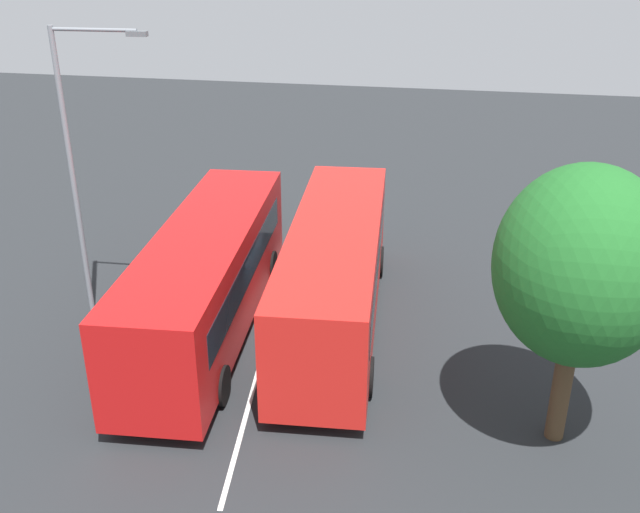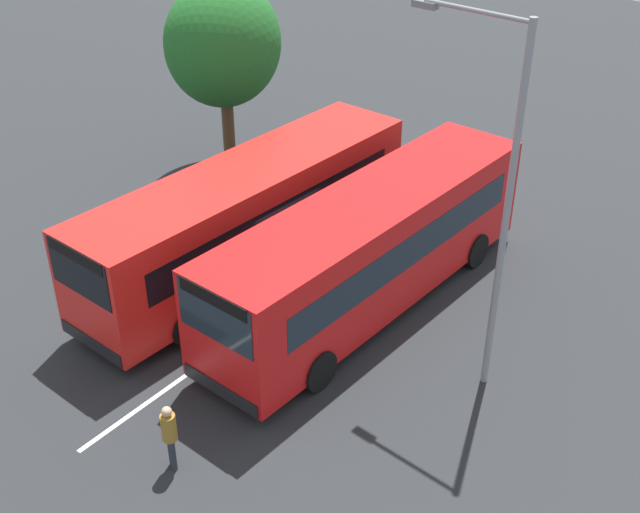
{
  "view_description": "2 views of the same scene",
  "coord_description": "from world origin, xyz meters",
  "px_view_note": "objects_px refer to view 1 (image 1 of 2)",
  "views": [
    {
      "loc": [
        -18.55,
        -5.13,
        10.97
      ],
      "look_at": [
        0.82,
        -1.37,
        1.99
      ],
      "focal_mm": 40.09,
      "sensor_mm": 36.0,
      "label": 1
    },
    {
      "loc": [
        13.18,
        13.45,
        12.68
      ],
      "look_at": [
        0.48,
        1.03,
        1.77
      ],
      "focal_mm": 45.16,
      "sensor_mm": 36.0,
      "label": 2
    }
  ],
  "objects_px": {
    "pedestrian": "(246,211)",
    "street_lamp": "(78,158)",
    "bus_center_left": "(208,275)",
    "bus_far_left": "(335,270)",
    "depot_tree": "(582,266)"
  },
  "relations": [
    {
      "from": "bus_center_left",
      "to": "depot_tree",
      "type": "relative_size",
      "value": 1.69
    },
    {
      "from": "depot_tree",
      "to": "bus_far_left",
      "type": "bearing_deg",
      "value": 54.33
    },
    {
      "from": "pedestrian",
      "to": "street_lamp",
      "type": "xyz_separation_m",
      "value": [
        -6.9,
        2.82,
        4.01
      ]
    },
    {
      "from": "bus_center_left",
      "to": "street_lamp",
      "type": "distance_m",
      "value": 5.04
    },
    {
      "from": "bus_center_left",
      "to": "pedestrian",
      "type": "relative_size",
      "value": 6.85
    },
    {
      "from": "bus_center_left",
      "to": "pedestrian",
      "type": "distance_m",
      "value": 7.51
    },
    {
      "from": "street_lamp",
      "to": "depot_tree",
      "type": "bearing_deg",
      "value": -17.99
    },
    {
      "from": "bus_far_left",
      "to": "bus_center_left",
      "type": "height_order",
      "value": "same"
    },
    {
      "from": "pedestrian",
      "to": "street_lamp",
      "type": "bearing_deg",
      "value": 0.43
    },
    {
      "from": "bus_center_left",
      "to": "pedestrian",
      "type": "xyz_separation_m",
      "value": [
        7.39,
        1.06,
        -0.83
      ]
    },
    {
      "from": "bus_center_left",
      "to": "street_lamp",
      "type": "relative_size",
      "value": 1.31
    },
    {
      "from": "bus_far_left",
      "to": "street_lamp",
      "type": "xyz_separation_m",
      "value": [
        -0.62,
        7.48,
        3.18
      ]
    },
    {
      "from": "street_lamp",
      "to": "depot_tree",
      "type": "xyz_separation_m",
      "value": [
        -3.74,
        -13.56,
        -0.51
      ]
    },
    {
      "from": "bus_far_left",
      "to": "depot_tree",
      "type": "distance_m",
      "value": 7.94
    },
    {
      "from": "pedestrian",
      "to": "street_lamp",
      "type": "relative_size",
      "value": 0.19
    }
  ]
}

